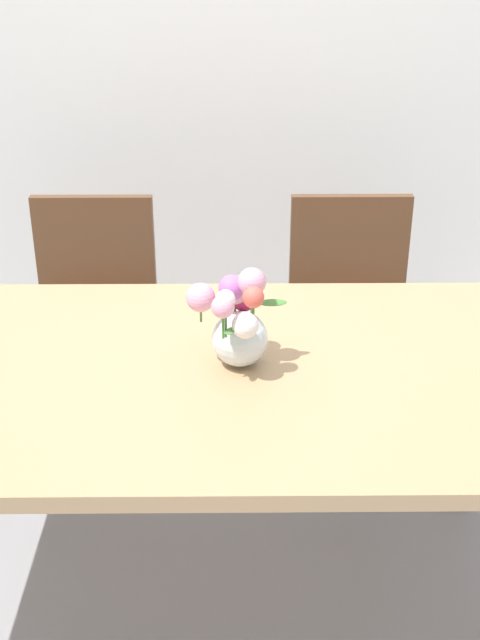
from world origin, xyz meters
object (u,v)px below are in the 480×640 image
Objects in this scene: chair_left at (95,309)px; flower_vase at (237,320)px; dining_table at (219,396)px; chair_right at (350,308)px.

chair_left is 3.50× the size of flower_vase.
flower_vase reaches higher than dining_table.
dining_table is 0.97m from chair_left.
flower_vase is at bearing 10.58° from dining_table.
chair_left is at bearing 120.86° from flower_vase.
dining_table is at bearing 61.85° from chair_right.
dining_table is at bearing -169.42° from flower_vase.
chair_left reaches higher than dining_table.
flower_vase reaches higher than chair_left.
dining_table is at bearing 118.15° from chair_left.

